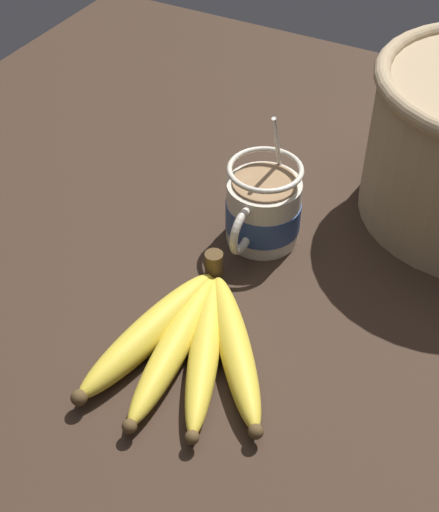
# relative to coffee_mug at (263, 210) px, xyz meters

# --- Properties ---
(table) EXTENTS (1.09, 1.09, 0.03)m
(table) POSITION_rel_coffee_mug_xyz_m (0.04, -0.01, -0.06)
(table) COLOR #332319
(table) RESTS_ON ground
(coffee_mug) EXTENTS (0.14, 0.09, 0.15)m
(coffee_mug) POSITION_rel_coffee_mug_xyz_m (0.00, 0.00, 0.00)
(coffee_mug) COLOR beige
(coffee_mug) RESTS_ON table
(banana_bunch) EXTENTS (0.22, 0.19, 0.04)m
(banana_bunch) POSITION_rel_coffee_mug_xyz_m (0.19, 0.01, -0.03)
(banana_bunch) COLOR #4C381E
(banana_bunch) RESTS_ON table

